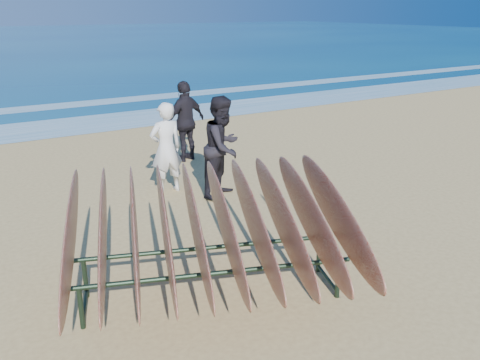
{
  "coord_description": "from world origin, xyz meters",
  "views": [
    {
      "loc": [
        -3.63,
        -5.16,
        3.33
      ],
      "look_at": [
        0.0,
        0.8,
        0.95
      ],
      "focal_mm": 38.0,
      "sensor_mm": 36.0,
      "label": 1
    }
  ],
  "objects_px": {
    "person_white": "(166,148)",
    "person_dark_b": "(186,121)",
    "surfboard_rack": "(210,226)",
    "person_dark_a": "(223,147)"
  },
  "relations": [
    {
      "from": "surfboard_rack",
      "to": "person_white",
      "type": "relative_size",
      "value": 2.29
    },
    {
      "from": "person_white",
      "to": "surfboard_rack",
      "type": "bearing_deg",
      "value": 73.65
    },
    {
      "from": "person_dark_a",
      "to": "person_dark_b",
      "type": "distance_m",
      "value": 2.48
    },
    {
      "from": "person_white",
      "to": "person_dark_a",
      "type": "xyz_separation_m",
      "value": [
        0.81,
        -0.71,
        0.07
      ]
    },
    {
      "from": "surfboard_rack",
      "to": "person_dark_a",
      "type": "distance_m",
      "value": 3.54
    },
    {
      "from": "person_white",
      "to": "person_dark_b",
      "type": "relative_size",
      "value": 0.95
    },
    {
      "from": "surfboard_rack",
      "to": "person_dark_a",
      "type": "relative_size",
      "value": 2.11
    },
    {
      "from": "surfboard_rack",
      "to": "person_white",
      "type": "distance_m",
      "value": 3.87
    },
    {
      "from": "person_dark_a",
      "to": "person_white",
      "type": "bearing_deg",
      "value": 108.09
    },
    {
      "from": "person_dark_b",
      "to": "person_dark_a",
      "type": "bearing_deg",
      "value": 62.94
    }
  ]
}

